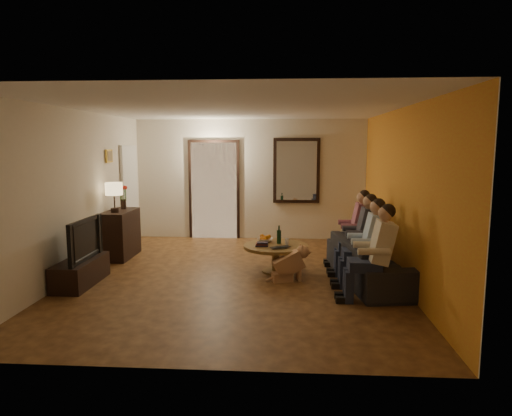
# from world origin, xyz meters

# --- Properties ---
(floor) EXTENTS (5.00, 6.00, 0.01)m
(floor) POSITION_xyz_m (0.00, 0.00, 0.00)
(floor) COLOR #3D2310
(floor) RESTS_ON ground
(ceiling) EXTENTS (5.00, 6.00, 0.01)m
(ceiling) POSITION_xyz_m (0.00, 0.00, 2.60)
(ceiling) COLOR white
(ceiling) RESTS_ON back_wall
(back_wall) EXTENTS (5.00, 0.02, 2.60)m
(back_wall) POSITION_xyz_m (0.00, 3.00, 1.30)
(back_wall) COLOR beige
(back_wall) RESTS_ON floor
(front_wall) EXTENTS (5.00, 0.02, 2.60)m
(front_wall) POSITION_xyz_m (0.00, -3.00, 1.30)
(front_wall) COLOR beige
(front_wall) RESTS_ON floor
(left_wall) EXTENTS (0.02, 6.00, 2.60)m
(left_wall) POSITION_xyz_m (-2.50, 0.00, 1.30)
(left_wall) COLOR beige
(left_wall) RESTS_ON floor
(right_wall) EXTENTS (0.02, 6.00, 2.60)m
(right_wall) POSITION_xyz_m (2.50, 0.00, 1.30)
(right_wall) COLOR beige
(right_wall) RESTS_ON floor
(orange_accent) EXTENTS (0.01, 6.00, 2.60)m
(orange_accent) POSITION_xyz_m (2.49, 0.00, 1.30)
(orange_accent) COLOR orange
(orange_accent) RESTS_ON right_wall
(kitchen_doorway) EXTENTS (1.00, 0.06, 2.10)m
(kitchen_doorway) POSITION_xyz_m (-0.80, 2.98, 1.05)
(kitchen_doorway) COLOR #FFE0A5
(kitchen_doorway) RESTS_ON floor
(door_trim) EXTENTS (1.12, 0.04, 2.22)m
(door_trim) POSITION_xyz_m (-0.80, 2.97, 1.05)
(door_trim) COLOR black
(door_trim) RESTS_ON floor
(fridge_glimpse) EXTENTS (0.45, 0.03, 1.70)m
(fridge_glimpse) POSITION_xyz_m (-0.55, 2.98, 0.90)
(fridge_glimpse) COLOR silver
(fridge_glimpse) RESTS_ON floor
(mirror_frame) EXTENTS (1.00, 0.05, 1.40)m
(mirror_frame) POSITION_xyz_m (1.00, 2.96, 1.50)
(mirror_frame) COLOR black
(mirror_frame) RESTS_ON back_wall
(mirror_glass) EXTENTS (0.86, 0.02, 1.26)m
(mirror_glass) POSITION_xyz_m (1.00, 2.93, 1.50)
(mirror_glass) COLOR white
(mirror_glass) RESTS_ON back_wall
(white_door) EXTENTS (0.06, 0.85, 2.04)m
(white_door) POSITION_xyz_m (-2.46, 2.30, 1.02)
(white_door) COLOR white
(white_door) RESTS_ON floor
(framed_art) EXTENTS (0.03, 0.28, 0.24)m
(framed_art) POSITION_xyz_m (-2.47, 1.30, 1.85)
(framed_art) COLOR #B28C33
(framed_art) RESTS_ON left_wall
(art_canvas) EXTENTS (0.01, 0.22, 0.18)m
(art_canvas) POSITION_xyz_m (-2.46, 1.30, 1.85)
(art_canvas) COLOR brown
(art_canvas) RESTS_ON left_wall
(dresser) EXTENTS (0.45, 0.97, 0.86)m
(dresser) POSITION_xyz_m (-2.25, 1.12, 0.43)
(dresser) COLOR black
(dresser) RESTS_ON floor
(table_lamp) EXTENTS (0.30, 0.30, 0.54)m
(table_lamp) POSITION_xyz_m (-2.25, 0.90, 1.13)
(table_lamp) COLOR beige
(table_lamp) RESTS_ON dresser
(flower_vase) EXTENTS (0.14, 0.14, 0.44)m
(flower_vase) POSITION_xyz_m (-2.25, 1.34, 1.08)
(flower_vase) COLOR red
(flower_vase) RESTS_ON dresser
(tv_stand) EXTENTS (0.45, 1.13, 0.38)m
(tv_stand) POSITION_xyz_m (-2.25, -0.55, 0.19)
(tv_stand) COLOR black
(tv_stand) RESTS_ON floor
(tv) EXTENTS (1.06, 0.14, 0.61)m
(tv) POSITION_xyz_m (-2.25, -0.55, 0.68)
(tv) COLOR black
(tv) RESTS_ON tv_stand
(sofa) EXTENTS (2.28, 1.16, 0.64)m
(sofa) POSITION_xyz_m (2.07, -0.11, 0.32)
(sofa) COLOR black
(sofa) RESTS_ON floor
(person_a) EXTENTS (0.60, 0.40, 1.20)m
(person_a) POSITION_xyz_m (1.97, -1.01, 0.60)
(person_a) COLOR tan
(person_a) RESTS_ON sofa
(person_b) EXTENTS (0.60, 0.40, 1.20)m
(person_b) POSITION_xyz_m (1.97, -0.41, 0.60)
(person_b) COLOR tan
(person_b) RESTS_ON sofa
(person_c) EXTENTS (0.60, 0.40, 1.20)m
(person_c) POSITION_xyz_m (1.97, 0.19, 0.60)
(person_c) COLOR tan
(person_c) RESTS_ON sofa
(person_d) EXTENTS (0.60, 0.40, 1.20)m
(person_d) POSITION_xyz_m (1.97, 0.79, 0.60)
(person_d) COLOR tan
(person_d) RESTS_ON sofa
(dog) EXTENTS (0.61, 0.39, 0.56)m
(dog) POSITION_xyz_m (0.83, -0.17, 0.28)
(dog) COLOR tan
(dog) RESTS_ON floor
(coffee_table) EXTENTS (1.32, 1.32, 0.45)m
(coffee_table) POSITION_xyz_m (0.62, 0.30, 0.23)
(coffee_table) COLOR brown
(coffee_table) RESTS_ON floor
(bowl) EXTENTS (0.26, 0.26, 0.06)m
(bowl) POSITION_xyz_m (0.44, 0.52, 0.48)
(bowl) COLOR white
(bowl) RESTS_ON coffee_table
(oranges) EXTENTS (0.20, 0.20, 0.08)m
(oranges) POSITION_xyz_m (0.44, 0.52, 0.55)
(oranges) COLOR orange
(oranges) RESTS_ON bowl
(wine_bottle) EXTENTS (0.07, 0.07, 0.31)m
(wine_bottle) POSITION_xyz_m (0.67, 0.40, 0.60)
(wine_bottle) COLOR black
(wine_bottle) RESTS_ON coffee_table
(wine_glass) EXTENTS (0.06, 0.06, 0.10)m
(wine_glass) POSITION_xyz_m (0.80, 0.35, 0.50)
(wine_glass) COLOR silver
(wine_glass) RESTS_ON coffee_table
(book_stack) EXTENTS (0.20, 0.15, 0.07)m
(book_stack) POSITION_xyz_m (0.40, 0.20, 0.48)
(book_stack) COLOR black
(book_stack) RESTS_ON coffee_table
(laptop) EXTENTS (0.39, 0.35, 0.03)m
(laptop) POSITION_xyz_m (0.72, 0.02, 0.46)
(laptop) COLOR black
(laptop) RESTS_ON coffee_table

